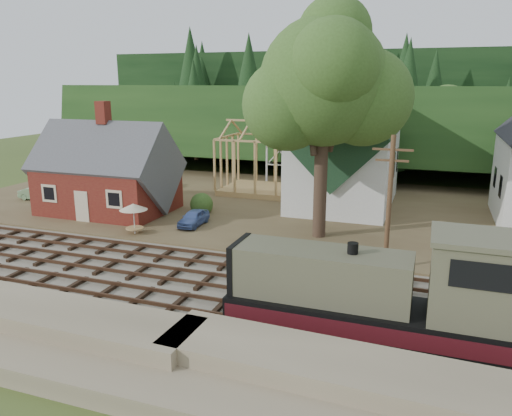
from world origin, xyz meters
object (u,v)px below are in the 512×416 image
(locomotive, at_px, (387,295))
(patio_set, at_px, (133,208))
(car_blue, at_px, (194,218))
(car_green, at_px, (38,194))

(locomotive, bearing_deg, patio_set, 153.37)
(car_blue, bearing_deg, car_green, 170.23)
(car_green, height_order, patio_set, patio_set)
(locomotive, xyz_separation_m, patio_set, (-18.27, 9.16, -0.04))
(patio_set, bearing_deg, locomotive, -26.63)
(locomotive, distance_m, car_blue, 19.72)
(car_green, bearing_deg, car_blue, -101.93)
(car_green, bearing_deg, patio_set, -115.93)
(locomotive, height_order, car_green, locomotive)
(locomotive, bearing_deg, car_green, 154.98)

